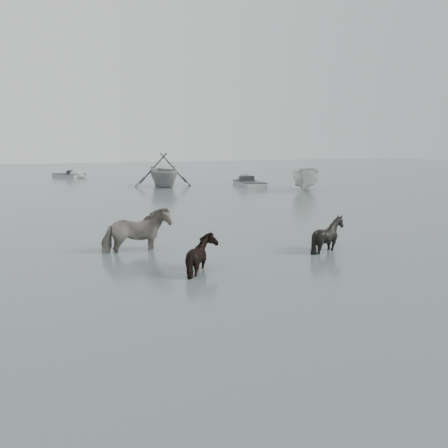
{
  "coord_description": "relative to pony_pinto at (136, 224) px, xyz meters",
  "views": [
    {
      "loc": [
        -5.63,
        -10.27,
        3.32
      ],
      "look_at": [
        -0.75,
        1.32,
        1.0
      ],
      "focal_mm": 35.0,
      "sensor_mm": 36.0,
      "label": 1
    }
  ],
  "objects": [
    {
      "name": "ground",
      "position": [
        3.0,
        -2.99,
        -0.88
      ],
      "size": [
        140.0,
        140.0,
        0.0
      ],
      "primitive_type": "plane",
      "color": "#4F5E5C",
      "rests_on": "ground"
    },
    {
      "name": "pony_pinto",
      "position": [
        0.0,
        0.0,
        0.0
      ],
      "size": [
        2.11,
        0.99,
        1.77
      ],
      "primitive_type": "imported",
      "rotation": [
        0.0,
        0.0,
        1.59
      ],
      "color": "black",
      "rests_on": "ground"
    },
    {
      "name": "skiff_port",
      "position": [
        12.71,
        17.94,
        -0.51
      ],
      "size": [
        2.21,
        5.34,
        0.75
      ],
      "primitive_type": null,
      "rotation": [
        0.0,
        0.0,
        1.45
      ],
      "color": "#9C9E9C",
      "rests_on": "ground"
    },
    {
      "name": "pony_dark",
      "position": [
        1.18,
        -2.82,
        -0.24
      ],
      "size": [
        1.26,
        1.41,
        1.28
      ],
      "primitive_type": "imported",
      "rotation": [
        0.0,
        0.0,
        1.42
      ],
      "color": "black",
      "rests_on": "ground"
    },
    {
      "name": "boat_small",
      "position": [
        15.03,
        13.42,
        0.01
      ],
      "size": [
        4.36,
        4.63,
        1.79
      ],
      "primitive_type": "imported",
      "rotation": [
        0.0,
        0.0,
        -0.72
      ],
      "color": "#B6B6B1",
      "rests_on": "ground"
    },
    {
      "name": "rowboat_trail",
      "position": [
        6.29,
        20.08,
        0.51
      ],
      "size": [
        5.07,
        5.72,
        2.78
      ],
      "primitive_type": "imported",
      "rotation": [
        0.0,
        0.0,
        3.04
      ],
      "color": "gray",
      "rests_on": "ground"
    },
    {
      "name": "pony_black",
      "position": [
        5.58,
        -2.19,
        -0.18
      ],
      "size": [
        1.61,
        1.53,
        1.41
      ],
      "primitive_type": "imported",
      "rotation": [
        0.0,
        0.0,
        1.18
      ],
      "color": "black",
      "rests_on": "ground"
    },
    {
      "name": "skiff_mid",
      "position": [
        0.08,
        32.84,
        -0.51
      ],
      "size": [
        3.93,
        4.82,
        0.75
      ],
      "primitive_type": null,
      "rotation": [
        0.0,
        0.0,
        -0.99
      ],
      "color": "gray",
      "rests_on": "ground"
    }
  ]
}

